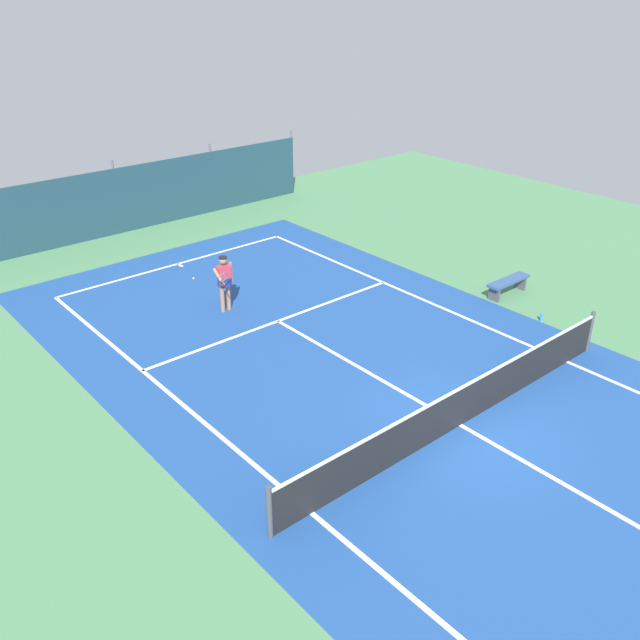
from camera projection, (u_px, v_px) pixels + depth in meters
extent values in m
plane|color=#4C8456|center=(460.00, 425.00, 14.48)|extent=(36.00, 36.00, 0.00)
cube|color=#1E478C|center=(460.00, 425.00, 14.48)|extent=(11.02, 26.60, 0.01)
cube|color=white|center=(178.00, 264.00, 22.57)|extent=(8.22, 0.10, 0.01)
cube|color=white|center=(311.00, 513.00, 12.10)|extent=(0.10, 23.80, 0.01)
cube|color=white|center=(567.00, 362.00, 16.85)|extent=(0.10, 23.80, 0.01)
cube|color=white|center=(278.00, 321.00, 18.83)|extent=(8.22, 0.10, 0.01)
cube|color=white|center=(460.00, 425.00, 14.48)|extent=(0.10, 12.80, 0.01)
cube|color=white|center=(180.00, 265.00, 22.47)|extent=(0.10, 0.30, 0.01)
cube|color=black|center=(462.00, 407.00, 14.27)|extent=(9.92, 0.03, 0.95)
cube|color=white|center=(464.00, 386.00, 14.04)|extent=(9.92, 0.04, 0.05)
cylinder|color=#47474C|center=(270.00, 513.00, 11.34)|extent=(0.10, 0.10, 1.10)
cylinder|color=#47474C|center=(590.00, 331.00, 17.13)|extent=(0.10, 0.10, 1.10)
cube|color=#1E3D4C|center=(118.00, 201.00, 24.82)|extent=(16.22, 0.06, 2.40)
cylinder|color=#595B60|center=(2.00, 220.00, 22.45)|extent=(0.08, 0.08, 2.70)
cylinder|color=#595B60|center=(117.00, 197.00, 24.79)|extent=(0.08, 0.08, 2.70)
cylinder|color=#595B60|center=(212.00, 178.00, 27.13)|extent=(0.08, 0.08, 2.70)
cylinder|color=#595B60|center=(292.00, 162.00, 29.47)|extent=(0.08, 0.08, 2.70)
cube|color=#234C1E|center=(113.00, 215.00, 25.52)|extent=(14.60, 0.70, 1.10)
cylinder|color=#9E7051|center=(228.00, 296.00, 19.33)|extent=(0.12, 0.12, 0.82)
cylinder|color=#9E7051|center=(222.00, 298.00, 19.22)|extent=(0.12, 0.12, 0.82)
cylinder|color=navy|center=(224.00, 281.00, 19.06)|extent=(0.40, 0.40, 0.22)
cube|color=#D1384C|center=(224.00, 275.00, 18.97)|extent=(0.36, 0.21, 0.56)
sphere|color=#9E7051|center=(223.00, 260.00, 18.77)|extent=(0.22, 0.22, 0.22)
cylinder|color=black|center=(223.00, 257.00, 18.73)|extent=(0.23, 0.23, 0.04)
cylinder|color=#9E7051|center=(231.00, 272.00, 19.08)|extent=(0.09, 0.09, 0.58)
cylinder|color=#9E7051|center=(219.00, 277.00, 18.74)|extent=(0.10, 0.53, 0.41)
cylinder|color=black|center=(223.00, 285.00, 18.56)|extent=(0.04, 0.27, 0.13)
torus|color=teal|center=(223.00, 277.00, 18.46)|extent=(0.31, 0.13, 0.29)
sphere|color=#CCDB33|center=(194.00, 278.00, 21.43)|extent=(0.07, 0.07, 0.07)
cube|color=#335184|center=(509.00, 281.00, 20.22)|extent=(1.60, 0.40, 0.08)
cube|color=#4C4C51|center=(494.00, 294.00, 19.94)|extent=(0.08, 0.36, 0.45)
cube|color=#4C4C51|center=(520.00, 282.00, 20.69)|extent=(0.08, 0.36, 0.45)
cylinder|color=#338CD8|center=(541.00, 317.00, 18.80)|extent=(0.08, 0.08, 0.24)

